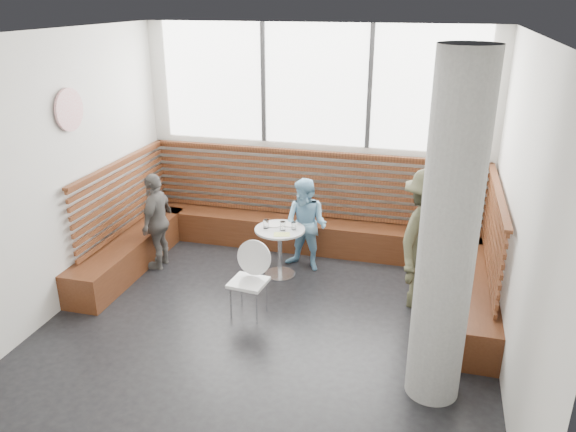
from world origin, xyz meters
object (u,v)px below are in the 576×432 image
(cafe_table, at_px, (280,242))
(cafe_chair, at_px, (250,273))
(adult_man, at_px, (427,240))
(child_left, at_px, (157,221))
(concrete_column, at_px, (448,238))
(child_back, at_px, (306,225))

(cafe_table, xyz_separation_m, cafe_chair, (-0.08, -1.01, 0.03))
(adult_man, height_order, child_left, adult_man)
(concrete_column, xyz_separation_m, cafe_chair, (-2.12, 0.91, -1.08))
(child_left, bearing_deg, cafe_chair, 59.42)
(child_back, bearing_deg, cafe_table, -118.45)
(adult_man, bearing_deg, cafe_chair, 130.44)
(cafe_table, bearing_deg, cafe_chair, -94.40)
(child_back, bearing_deg, concrete_column, -36.43)
(cafe_chair, distance_m, adult_man, 2.11)
(child_left, bearing_deg, adult_man, 84.57)
(concrete_column, bearing_deg, adult_man, 95.82)
(cafe_chair, relative_size, adult_man, 0.51)
(cafe_table, bearing_deg, concrete_column, -43.13)
(child_left, bearing_deg, concrete_column, 62.15)
(concrete_column, relative_size, child_left, 2.38)
(cafe_table, bearing_deg, adult_man, -9.87)
(child_back, bearing_deg, child_left, -152.25)
(child_left, bearing_deg, child_back, 100.14)
(adult_man, bearing_deg, child_back, 89.88)
(child_back, height_order, child_left, child_left)
(adult_man, distance_m, child_back, 1.73)
(cafe_chair, distance_m, child_back, 1.36)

